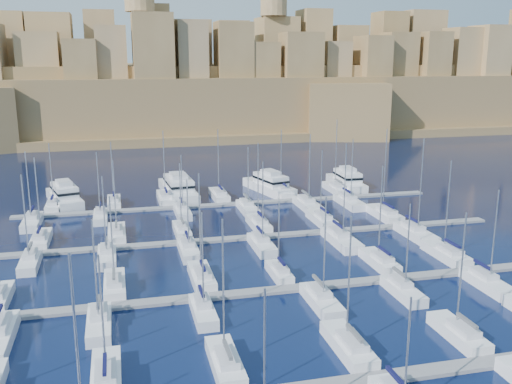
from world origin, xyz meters
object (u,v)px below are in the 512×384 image
object	(u,v)px
motor_yacht_b	(178,188)
motor_yacht_c	(270,184)
motor_yacht_a	(65,196)
motor_yacht_d	(347,181)
sailboat_4	(459,333)
sailboat_2	(225,362)

from	to	relation	value
motor_yacht_b	motor_yacht_c	size ratio (longest dim) A/B	1.16
motor_yacht_a	motor_yacht_b	bearing A→B (deg)	4.03
motor_yacht_d	sailboat_4	bearing A→B (deg)	-103.08
sailboat_4	motor_yacht_d	distance (m)	71.38
sailboat_4	motor_yacht_b	size ratio (longest dim) A/B	0.73
sailboat_2	motor_yacht_b	distance (m)	71.51
sailboat_2	motor_yacht_a	bearing A→B (deg)	105.94
sailboat_2	sailboat_4	bearing A→B (deg)	-0.19
motor_yacht_b	motor_yacht_d	world-z (taller)	same
motor_yacht_a	motor_yacht_d	distance (m)	61.26
sailboat_2	motor_yacht_c	distance (m)	73.73
motor_yacht_d	motor_yacht_b	bearing A→B (deg)	177.00
motor_yacht_c	motor_yacht_d	size ratio (longest dim) A/B	1.11
sailboat_4	motor_yacht_c	size ratio (longest dim) A/B	0.84
motor_yacht_a	motor_yacht_c	size ratio (longest dim) A/B	0.98
sailboat_2	motor_yacht_a	world-z (taller)	sailboat_2
motor_yacht_b	motor_yacht_c	distance (m)	20.02
motor_yacht_c	sailboat_4	bearing A→B (deg)	-88.46
motor_yacht_a	motor_yacht_c	bearing A→B (deg)	0.21
sailboat_4	motor_yacht_a	distance (m)	83.17
sailboat_2	motor_yacht_a	distance (m)	72.58
sailboat_2	motor_yacht_c	bearing A→B (deg)	71.58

